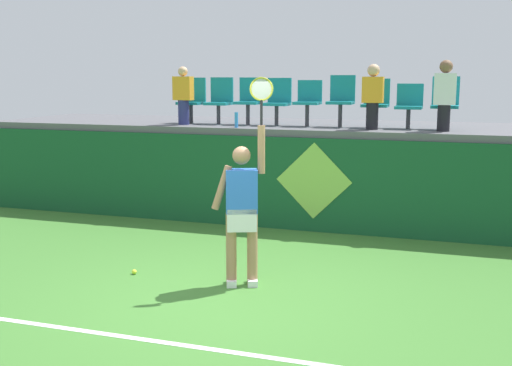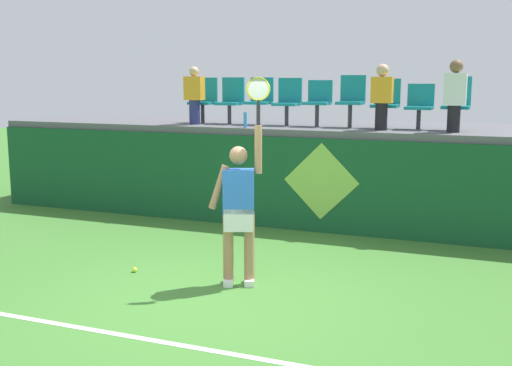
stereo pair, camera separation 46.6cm
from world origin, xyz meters
name	(u,v)px [view 2 (the right image)]	position (x,y,z in m)	size (l,w,h in m)	color
ground_plane	(214,298)	(0.00, 0.00, 0.00)	(40.00, 40.00, 0.00)	#3D752D
court_back_wall	(304,184)	(0.00, 3.57, 0.78)	(12.32, 0.20, 1.56)	#144C28
spectator_platform	(326,128)	(0.00, 4.90, 1.62)	(12.32, 2.76, 0.12)	#56565B
court_baseline_stripe	(158,341)	(0.00, -1.29, 0.00)	(11.08, 0.08, 0.01)	white
tennis_player	(239,207)	(0.09, 0.57, 0.98)	(0.72, 0.38, 2.55)	white
tennis_ball	(135,270)	(-1.40, 0.52, 0.03)	(0.07, 0.07, 0.07)	#D1E533
water_bottle	(245,120)	(-1.11, 3.68, 1.81)	(0.06, 0.06, 0.27)	#338CE5
stadium_chair_0	(204,98)	(-2.26, 4.44, 2.14)	(0.44, 0.42, 0.85)	#38383D
stadium_chair_1	(231,99)	(-1.71, 4.44, 2.14)	(0.44, 0.42, 0.85)	#38383D
stadium_chair_2	(260,98)	(-1.13, 4.44, 2.15)	(0.44, 0.42, 0.85)	#38383D
stadium_chair_3	(288,99)	(-0.59, 4.44, 2.14)	(0.44, 0.42, 0.84)	#38383D
stadium_chair_4	(318,100)	(-0.03, 4.43, 2.14)	(0.44, 0.42, 0.81)	#38383D
stadium_chair_5	(351,98)	(0.56, 4.44, 2.18)	(0.44, 0.42, 0.89)	#38383D
stadium_chair_6	(386,101)	(1.16, 4.44, 2.14)	(0.44, 0.42, 0.84)	#38383D
stadium_chair_7	(420,104)	(1.72, 4.43, 2.10)	(0.44, 0.42, 0.75)	#38383D
stadium_chair_8	(456,101)	(2.30, 4.44, 2.15)	(0.44, 0.42, 0.87)	#38383D
spectator_0	(382,95)	(1.16, 4.03, 2.25)	(0.34, 0.20, 1.07)	black
spectator_1	(194,95)	(-2.26, 4.03, 2.22)	(0.34, 0.20, 1.05)	navy
spectator_2	(455,94)	(2.30, 4.04, 2.28)	(0.34, 0.21, 1.13)	black
wall_signage_mount	(320,232)	(0.32, 3.47, 0.00)	(1.27, 0.01, 1.49)	#144C28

